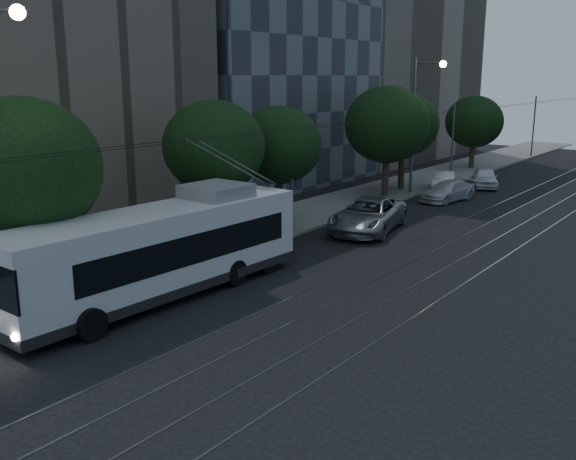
% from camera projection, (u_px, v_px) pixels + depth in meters
% --- Properties ---
extents(ground, '(120.00, 120.00, 0.00)m').
position_uv_depth(ground, '(242.00, 315.00, 21.66)').
color(ground, black).
rests_on(ground, ground).
extents(sidewalk, '(5.00, 90.00, 0.15)m').
position_uv_depth(sidewalk, '(356.00, 200.00, 41.58)').
color(sidewalk, slate).
rests_on(sidewalk, ground).
extents(tram_rails, '(4.52, 90.00, 0.02)m').
position_uv_depth(tram_rails, '(510.00, 221.00, 35.77)').
color(tram_rails, gray).
rests_on(tram_rails, ground).
extents(overhead_wires, '(2.23, 90.00, 6.00)m').
position_uv_depth(overhead_wires, '(393.00, 150.00, 39.31)').
color(overhead_wires, black).
rests_on(overhead_wires, ground).
extents(trolleybus, '(3.02, 12.72, 5.63)m').
position_uv_depth(trolleybus, '(163.00, 251.00, 23.13)').
color(trolleybus, silver).
rests_on(trolleybus, ground).
extents(pickup_silver, '(4.07, 6.61, 1.71)m').
position_uv_depth(pickup_silver, '(368.00, 215.00, 33.26)').
color(pickup_silver, '#989A9F').
rests_on(pickup_silver, ground).
extents(car_white_a, '(2.89, 4.18, 1.32)m').
position_uv_depth(car_white_a, '(370.00, 214.00, 34.38)').
color(car_white_a, silver).
rests_on(car_white_a, ground).
extents(car_white_b, '(2.57, 4.71, 1.29)m').
position_uv_depth(car_white_b, '(448.00, 191.00, 41.40)').
color(car_white_b, silver).
rests_on(car_white_b, ground).
extents(car_white_c, '(2.99, 4.48, 1.40)m').
position_uv_depth(car_white_c, '(443.00, 182.00, 44.49)').
color(car_white_c, silver).
rests_on(car_white_c, ground).
extents(car_white_d, '(3.23, 4.46, 1.41)m').
position_uv_depth(car_white_d, '(485.00, 178.00, 46.46)').
color(car_white_d, white).
rests_on(car_white_d, ground).
extents(tree_0, '(5.42, 5.42, 7.25)m').
position_uv_depth(tree_0, '(22.00, 169.00, 21.81)').
color(tree_0, '#30241A').
rests_on(tree_0, ground).
extents(tree_1, '(4.69, 4.69, 6.86)m').
position_uv_depth(tree_1, '(214.00, 147.00, 29.16)').
color(tree_1, '#30241A').
rests_on(tree_1, ground).
extents(tree_2, '(4.41, 4.41, 6.44)m').
position_uv_depth(tree_2, '(279.00, 146.00, 32.57)').
color(tree_2, '#30241A').
rests_on(tree_2, ground).
extents(tree_3, '(5.52, 5.52, 7.30)m').
position_uv_depth(tree_3, '(387.00, 125.00, 41.45)').
color(tree_3, '#30241A').
rests_on(tree_3, ground).
extents(tree_4, '(4.96, 4.96, 6.87)m').
position_uv_depth(tree_4, '(403.00, 124.00, 44.24)').
color(tree_4, '#30241A').
rests_on(tree_4, ground).
extents(tree_5, '(4.89, 4.89, 6.28)m').
position_uv_depth(tree_5, '(474.00, 122.00, 54.79)').
color(tree_5, '#30241A').
rests_on(tree_5, ground).
extents(streetlamp_far, '(2.22, 0.44, 9.07)m').
position_uv_depth(streetlamp_far, '(419.00, 113.00, 42.27)').
color(streetlamp_far, '#5A5A5C').
rests_on(streetlamp_far, ground).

